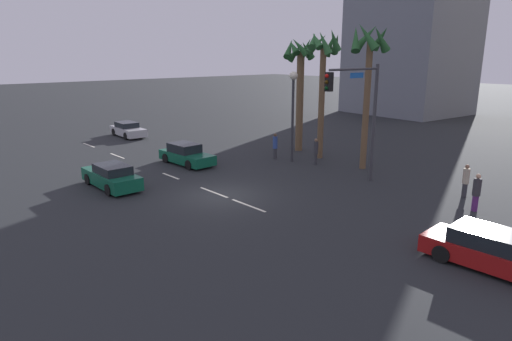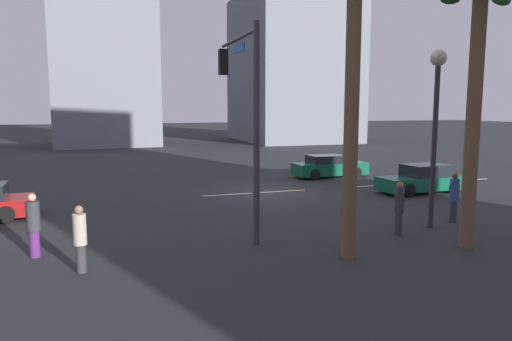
{
  "view_description": "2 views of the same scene",
  "coord_description": "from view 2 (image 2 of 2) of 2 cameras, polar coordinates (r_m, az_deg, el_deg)",
  "views": [
    {
      "loc": [
        17.85,
        -13.44,
        7.19
      ],
      "look_at": [
        1.0,
        1.56,
        1.29
      ],
      "focal_mm": 30.99,
      "sensor_mm": 36.0,
      "label": 1
    },
    {
      "loc": [
        8.2,
        21.81,
        4.2
      ],
      "look_at": [
        1.35,
        1.8,
        1.38
      ],
      "focal_mm": 33.17,
      "sensor_mm": 36.0,
      "label": 2
    }
  ],
  "objects": [
    {
      "name": "ground_plane",
      "position": [
        23.68,
        1.69,
        -2.62
      ],
      "size": [
        220.0,
        220.0,
        0.0
      ],
      "primitive_type": "plane",
      "color": "#232628"
    },
    {
      "name": "lane_stripe_1",
      "position": [
        30.45,
        24.55,
        -1.01
      ],
      "size": [
        2.27,
        0.14,
        0.01
      ],
      "primitive_type": "cube",
      "color": "silver",
      "rests_on": "ground_plane"
    },
    {
      "name": "lane_stripe_2",
      "position": [
        25.9,
        12.36,
        -1.9
      ],
      "size": [
        1.85,
        0.14,
        0.01
      ],
      "primitive_type": "cube",
      "color": "silver",
      "rests_on": "ground_plane"
    },
    {
      "name": "lane_stripe_3",
      "position": [
        23.92,
        3.23,
        -2.51
      ],
      "size": [
        2.44,
        0.14,
        0.01
      ],
      "primitive_type": "cube",
      "color": "silver",
      "rests_on": "ground_plane"
    },
    {
      "name": "lane_stripe_4",
      "position": [
        23.01,
        -3.43,
        -2.92
      ],
      "size": [
        2.5,
        0.14,
        0.01
      ],
      "primitive_type": "cube",
      "color": "silver",
      "rests_on": "ground_plane"
    },
    {
      "name": "car_1",
      "position": [
        29.04,
        8.81,
        0.44
      ],
      "size": [
        4.48,
        1.77,
        1.35
      ],
      "color": "#0F5138",
      "rests_on": "ground_plane"
    },
    {
      "name": "car_3",
      "position": [
        24.95,
        19.37,
        -1.05
      ],
      "size": [
        4.42,
        1.95,
        1.39
      ],
      "color": "#0F5138",
      "rests_on": "ground_plane"
    },
    {
      "name": "traffic_signal",
      "position": [
        15.6,
        -1.52,
        8.7
      ],
      "size": [
        0.34,
        4.46,
        6.72
      ],
      "color": "#38383D",
      "rests_on": "ground_plane"
    },
    {
      "name": "streetlamp",
      "position": [
        17.42,
        20.91,
        7.46
      ],
      "size": [
        0.56,
        0.56,
        6.15
      ],
      "color": "#2D2D33",
      "rests_on": "ground_plane"
    },
    {
      "name": "pedestrian_0",
      "position": [
        16.29,
        16.86,
        -4.22
      ],
      "size": [
        0.45,
        0.45,
        1.79
      ],
      "color": "#333338",
      "rests_on": "ground_plane"
    },
    {
      "name": "pedestrian_1",
      "position": [
        12.93,
        -20.46,
        -7.56
      ],
      "size": [
        0.4,
        0.4,
        1.75
      ],
      "color": "#333338",
      "rests_on": "ground_plane"
    },
    {
      "name": "pedestrian_2",
      "position": [
        14.73,
        -25.26,
        -5.85
      ],
      "size": [
        0.52,
        0.52,
        1.83
      ],
      "color": "#59266B",
      "rests_on": "ground_plane"
    },
    {
      "name": "pedestrian_3",
      "position": [
        18.83,
        22.79,
        -2.85
      ],
      "size": [
        0.35,
        0.35,
        1.84
      ],
      "color": "#333338",
      "rests_on": "ground_plane"
    },
    {
      "name": "palm_tree_0",
      "position": [
        13.49,
        11.73,
        18.72
      ],
      "size": [
        2.61,
        2.71,
        9.16
      ],
      "color": "brown",
      "rests_on": "ground_plane"
    },
    {
      "name": "palm_tree_1",
      "position": [
        15.49,
        25.44,
        16.68
      ],
      "size": [
        2.73,
        2.53,
        8.97
      ],
      "color": "brown",
      "rests_on": "ground_plane"
    },
    {
      "name": "building_1",
      "position": [
        61.42,
        4.28,
        12.22
      ],
      "size": [
        12.91,
        16.85,
        18.36
      ],
      "primitive_type": "cube",
      "rotation": [
        0.0,
        0.0,
        -0.02
      ],
      "color": "slate",
      "rests_on": "ground_plane"
    }
  ]
}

